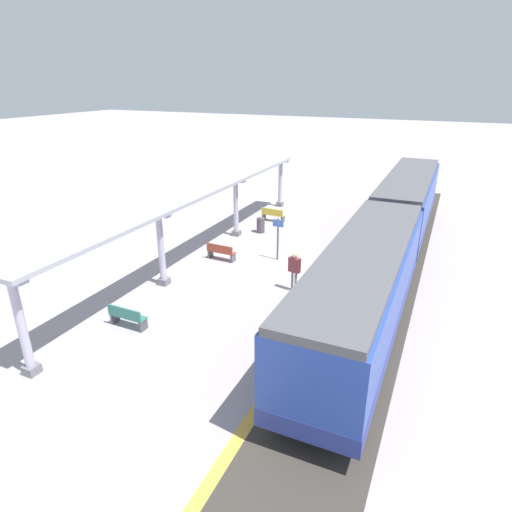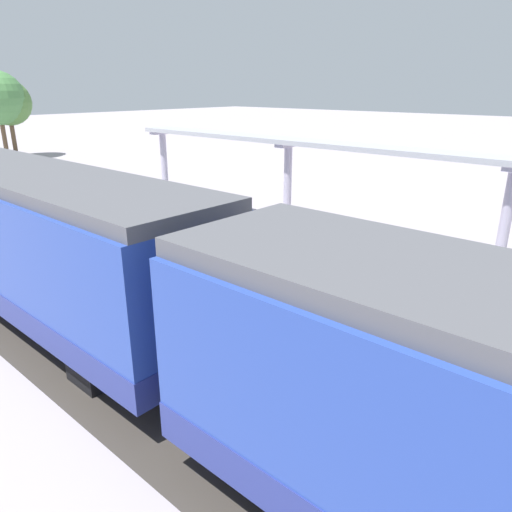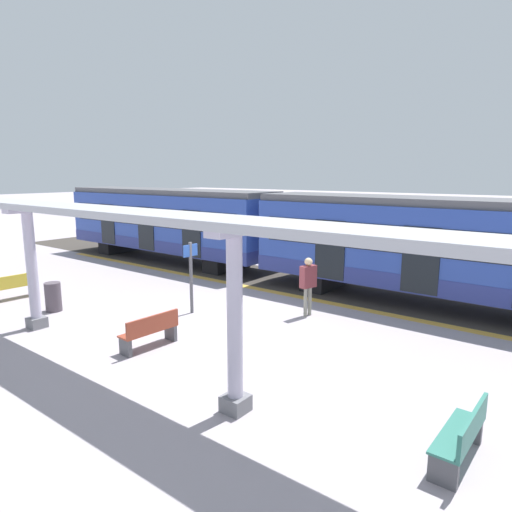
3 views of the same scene
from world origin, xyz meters
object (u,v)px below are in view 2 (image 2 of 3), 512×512
train_far_carriage (29,237)px  canopy_pillar_third (287,190)px  bench_far_end (358,251)px  passenger_waiting_near_edge (210,255)px  canopy_pillar_fourth (164,168)px  platform_info_sign (351,253)px  bench_near_end (202,212)px  canopy_pillar_second (504,227)px

train_far_carriage → canopy_pillar_third: bearing=-4.9°
bench_far_end → passenger_waiting_near_edge: (-4.54, 1.71, 0.67)m
canopy_pillar_fourth → platform_info_sign: size_ratio=1.51×
bench_near_end → platform_info_sign: size_ratio=0.69×
platform_info_sign → bench_far_end: bearing=25.6°
train_far_carriage → canopy_pillar_third: (8.88, -0.77, -0.14)m
passenger_waiting_near_edge → canopy_pillar_third: bearing=18.4°
train_far_carriage → passenger_waiting_near_edge: size_ratio=6.80×
canopy_pillar_third → bench_far_end: (-0.98, -3.55, -1.25)m
bench_near_end → canopy_pillar_fourth: bearing=75.0°
bench_far_end → passenger_waiting_near_edge: bearing=159.4°
train_far_carriage → bench_far_end: train_far_carriage is taller
canopy_pillar_second → passenger_waiting_near_edge: 7.74m
canopy_pillar_third → canopy_pillar_fourth: bearing=90.0°
train_far_carriage → canopy_pillar_fourth: bearing=35.3°
passenger_waiting_near_edge → canopy_pillar_second: bearing=-44.4°
bench_far_end → passenger_waiting_near_edge: size_ratio=0.86×
canopy_pillar_third → train_far_carriage: bearing=175.1°
canopy_pillar_second → bench_near_end: size_ratio=2.21×
canopy_pillar_third → platform_info_sign: 6.00m
train_far_carriage → canopy_pillar_fourth: 10.87m
canopy_pillar_third → bench_far_end: 3.89m
train_far_carriage → platform_info_sign: size_ratio=5.49×
train_far_carriage → canopy_pillar_third: 8.91m
bench_near_end → platform_info_sign: platform_info_sign is taller
bench_near_end → train_far_carriage: bearing=-160.4°
platform_info_sign → passenger_waiting_near_edge: size_ratio=1.24×
canopy_pillar_fourth → bench_far_end: canopy_pillar_fourth is taller
canopy_pillar_second → platform_info_sign: size_ratio=1.51×
canopy_pillar_fourth → bench_far_end: (-0.98, -10.59, -1.25)m
canopy_pillar_second → bench_far_end: bearing=104.9°
bench_far_end → canopy_pillar_third: bearing=74.6°
canopy_pillar_fourth → bench_far_end: 10.71m
canopy_pillar_second → platform_info_sign: bearing=145.7°
train_far_carriage → canopy_pillar_third: train_far_carriage is taller
bench_far_end → platform_info_sign: size_ratio=0.69×
canopy_pillar_third → passenger_waiting_near_edge: canopy_pillar_third is taller
train_far_carriage → canopy_pillar_second: 11.95m
train_far_carriage → canopy_pillar_second: size_ratio=3.63×
canopy_pillar_second → passenger_waiting_near_edge: size_ratio=1.87×
train_far_carriage → bench_near_end: bearing=19.6°
train_far_carriage → platform_info_sign: train_far_carriage is taller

